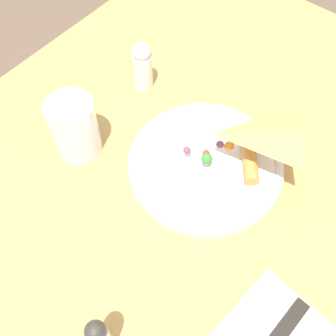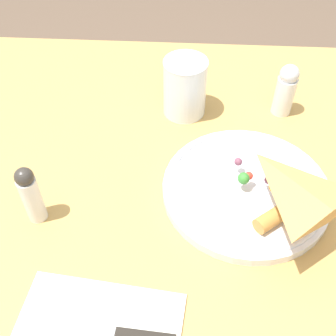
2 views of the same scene
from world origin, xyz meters
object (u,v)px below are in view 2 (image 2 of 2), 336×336
Objects in this scene: salt_shaker at (286,89)px; dining_table at (164,219)px; butter_knife at (104,334)px; plate_pizza at (247,189)px; milk_glass at (185,89)px; pepper_shaker at (31,194)px; napkin_folded at (96,335)px.

dining_table is at bearing 43.00° from salt_shaker.
plate_pizza is at bearing -124.66° from butter_knife.
salt_shaker reaches higher than butter_knife.
dining_table is at bearing 81.69° from milk_glass.
dining_table is at bearing -5.26° from plate_pizza.
salt_shaker is at bearing -145.60° from pepper_shaker.
dining_table is 0.32m from salt_shaker.
milk_glass is at bearing -128.99° from pepper_shaker.
milk_glass is at bearing -62.21° from plate_pizza.
napkin_folded is 0.53m from salt_shaker.
dining_table is at bearing -104.80° from napkin_folded.
dining_table is 11.76× the size of milk_glass.
milk_glass is 0.55× the size of butter_knife.
dining_table is 0.17m from plate_pizza.
dining_table is 12.50× the size of pepper_shaker.
plate_pizza is at bearing 174.74° from dining_table.
milk_glass reaches higher than salt_shaker.
dining_table is 0.27m from butter_knife.
plate_pizza reaches higher than napkin_folded.
pepper_shaker is (0.40, 0.27, 0.00)m from salt_shaker.
butter_knife is at bearing 59.08° from salt_shaker.
salt_shaker is at bearing -121.90° from napkin_folded.
plate_pizza is 0.31m from napkin_folded.
plate_pizza reaches higher than dining_table.
plate_pizza is 1.31× the size of butter_knife.
milk_glass is 1.06× the size of pepper_shaker.
napkin_folded is 2.11× the size of pepper_shaker.
dining_table is 4.93× the size of plate_pizza.
butter_knife is (0.19, 0.24, -0.01)m from plate_pizza.
pepper_shaker reaches higher than napkin_folded.
butter_knife is 0.22m from pepper_shaker.
napkin_folded is 0.22m from pepper_shaker.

